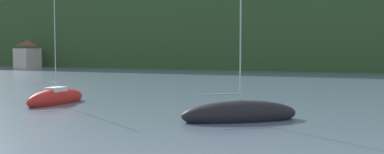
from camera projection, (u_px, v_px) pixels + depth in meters
The scene contains 4 objects.
wooded_hillside at pixel (366, 38), 115.16m from camera, with size 352.00×62.90×33.59m.
shore_building_west at pixel (27, 54), 103.36m from camera, with size 3.98×5.46×6.40m.
sailboat_mid_1 at pixel (240, 114), 28.78m from camera, with size 7.58×6.13×8.51m.
sailboat_mid_2 at pixel (56, 99), 37.47m from camera, with size 2.17×6.53×9.65m.
Camera 1 is at (10.16, 11.35, 4.73)m, focal length 41.81 mm.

